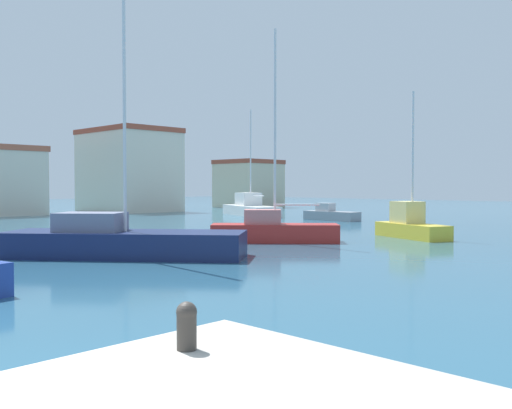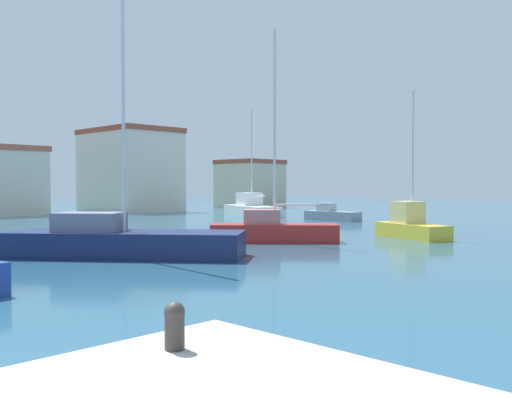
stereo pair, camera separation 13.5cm
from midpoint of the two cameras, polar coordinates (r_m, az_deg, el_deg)
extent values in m
plane|color=#285670|center=(30.93, -12.06, -2.99)|extent=(160.00, 160.00, 0.00)
cylinder|color=#38332D|center=(5.44, -7.42, -12.42)|extent=(0.19, 0.19, 0.35)
sphere|color=#38332D|center=(5.39, -7.43, -10.62)|extent=(0.20, 0.20, 0.20)
cube|color=#19234C|center=(21.43, -12.85, -3.89)|extent=(7.37, 8.38, 0.94)
cube|color=slate|center=(21.82, -16.11, -1.67)|extent=(2.73, 2.85, 0.68)
cylinder|color=silver|center=(21.68, -12.97, 12.21)|extent=(0.12, 0.12, 11.14)
cube|color=gray|center=(43.43, 7.73, -1.13)|extent=(1.53, 4.55, 0.68)
cube|color=#ADB0B5|center=(43.78, 7.13, -0.25)|extent=(0.92, 1.33, 0.61)
cube|color=#B22823|center=(26.42, 2.01, -2.87)|extent=(5.15, 5.38, 0.84)
cube|color=#C4716E|center=(26.37, 0.78, -1.24)|extent=(1.99, 2.02, 0.68)
cylinder|color=silver|center=(26.47, 2.02, 7.76)|extent=(0.12, 0.12, 8.96)
cylinder|color=silver|center=(26.37, 4.29, -0.02)|extent=(1.45, 1.55, 0.08)
cube|color=white|center=(49.79, -0.36, -0.62)|extent=(5.44, 8.51, 0.87)
cube|color=silver|center=(50.29, -0.61, 0.55)|extent=(2.49, 2.84, 1.13)
cylinder|color=silver|center=(49.80, -0.36, 4.69)|extent=(0.12, 0.12, 8.36)
cylinder|color=silver|center=(48.36, 0.29, 0.89)|extent=(1.24, 2.69, 0.08)
cube|color=gold|center=(29.45, 15.46, -2.56)|extent=(3.02, 4.55, 0.72)
cube|color=#DFCD77|center=(29.70, 15.02, -0.76)|extent=(1.63, 1.73, 1.10)
cylinder|color=silver|center=(29.40, 15.52, 4.53)|extent=(0.12, 0.12, 6.56)
cylinder|color=silver|center=(30.00, 14.57, -0.06)|extent=(0.68, 1.43, 0.08)
cube|color=beige|center=(59.80, -12.42, 3.12)|extent=(6.82, 9.70, 7.88)
cube|color=#9E4733|center=(60.04, -12.45, 7.13)|extent=(6.95, 9.89, 0.50)
cube|color=beige|center=(69.13, -0.56, 1.89)|extent=(6.25, 6.29, 5.22)
cube|color=#9E4733|center=(69.19, -0.56, 4.26)|extent=(6.37, 6.42, 0.50)
camera|label=1|loc=(0.07, -89.87, 0.00)|focal=39.99mm
camera|label=2|loc=(0.07, 90.13, 0.00)|focal=39.99mm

